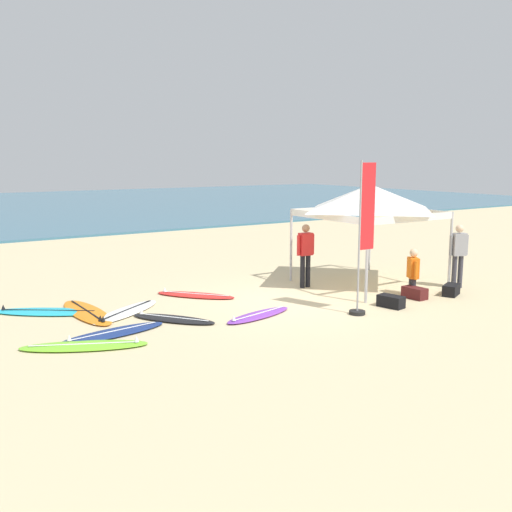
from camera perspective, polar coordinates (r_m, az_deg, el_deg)
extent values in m
plane|color=beige|center=(14.28, 3.53, -4.38)|extent=(80.00, 80.00, 0.00)
cube|color=#386B84|center=(44.25, -22.26, 4.47)|extent=(80.00, 36.00, 0.10)
cylinder|color=#B7B7BC|center=(14.07, 10.84, -0.48)|extent=(0.07, 0.07, 2.05)
cylinder|color=#B7B7BC|center=(16.30, 18.55, 0.55)|extent=(0.07, 0.07, 2.05)
cylinder|color=#B7B7BC|center=(16.36, 3.47, 1.07)|extent=(0.07, 0.07, 2.05)
cylinder|color=#B7B7BC|center=(18.31, 11.12, 1.81)|extent=(0.07, 0.07, 2.05)
cube|color=white|center=(15.03, 15.13, 3.59)|extent=(3.03, 0.03, 0.18)
cube|color=white|center=(17.19, 7.58, 4.55)|extent=(3.03, 0.03, 0.18)
cube|color=white|center=(15.06, 6.95, 3.87)|extent=(0.03, 3.03, 0.18)
cube|color=white|center=(17.16, 14.75, 4.31)|extent=(0.03, 3.03, 0.18)
pyramid|color=white|center=(16.04, 11.15, 5.68)|extent=(3.15, 3.15, 0.70)
ellipsoid|color=black|center=(12.65, -8.10, -6.13)|extent=(1.57, 1.89, 0.07)
cube|color=white|center=(12.64, -8.10, -5.97)|extent=(1.01, 1.37, 0.01)
cone|color=white|center=(13.02, -11.20, -5.34)|extent=(0.09, 0.09, 0.12)
ellipsoid|color=white|center=(13.43, -12.61, -5.35)|extent=(2.22, 1.78, 0.07)
cube|color=black|center=(13.42, -12.61, -5.19)|extent=(1.62, 1.12, 0.01)
cone|color=black|center=(12.69, -15.05, -5.88)|extent=(0.09, 0.09, 0.12)
ellipsoid|color=#7AD12D|center=(11.25, -16.53, -8.45)|extent=(2.36, 1.56, 0.07)
cube|color=white|center=(11.24, -16.54, -8.27)|extent=(1.80, 0.89, 0.01)
cone|color=white|center=(11.11, -11.66, -7.96)|extent=(0.09, 0.09, 0.12)
ellipsoid|color=purple|center=(12.83, 0.26, -5.82)|extent=(1.95, 0.95, 0.07)
cube|color=white|center=(12.82, 0.26, -5.65)|extent=(1.56, 0.43, 0.01)
cone|color=white|center=(12.27, -2.20, -6.09)|extent=(0.09, 0.09, 0.12)
ellipsoid|color=red|center=(14.74, -5.96, -3.83)|extent=(1.76, 1.96, 0.07)
cube|color=white|center=(14.73, -5.96, -3.69)|extent=(1.17, 1.39, 0.01)
cone|color=white|center=(15.07, -8.96, -3.23)|extent=(0.09, 0.09, 0.12)
ellipsoid|color=#23B2CC|center=(13.91, -19.76, -5.17)|extent=(2.42, 2.02, 0.07)
cube|color=black|center=(13.90, -19.77, -5.02)|extent=(1.74, 1.29, 0.01)
cone|color=black|center=(14.31, -23.58, -4.61)|extent=(0.09, 0.09, 0.12)
ellipsoid|color=navy|center=(11.90, -13.80, -7.33)|extent=(2.30, 0.92, 0.07)
cube|color=white|center=(11.89, -13.80, -7.16)|extent=(1.88, 0.32, 0.01)
cone|color=white|center=(11.50, -17.88, -7.62)|extent=(0.09, 0.09, 0.12)
ellipsoid|color=orange|center=(13.60, -16.28, -5.32)|extent=(0.75, 2.58, 0.07)
cube|color=black|center=(13.59, -16.29, -5.16)|extent=(0.10, 2.18, 0.01)
cone|color=black|center=(12.61, -14.79, -5.97)|extent=(0.09, 0.09, 0.12)
cylinder|color=#383842|center=(16.50, 19.42, -1.45)|extent=(0.13, 0.13, 0.88)
cylinder|color=#383842|center=(16.41, 18.89, -1.48)|extent=(0.13, 0.13, 0.88)
cube|color=gray|center=(16.33, 19.30, 1.08)|extent=(0.41, 0.33, 0.60)
sphere|color=beige|center=(16.28, 19.38, 2.56)|extent=(0.21, 0.21, 0.21)
cylinder|color=gray|center=(16.46, 19.98, 1.03)|extent=(0.09, 0.09, 0.54)
cylinder|color=gray|center=(16.22, 18.60, 0.99)|extent=(0.09, 0.09, 0.54)
cylinder|color=black|center=(15.61, 4.59, -1.54)|extent=(0.13, 0.13, 0.88)
cylinder|color=black|center=(15.71, 5.12, -1.47)|extent=(0.13, 0.13, 0.88)
cube|color=red|center=(15.54, 4.90, 1.18)|extent=(0.37, 0.23, 0.60)
sphere|color=#9E7051|center=(15.48, 4.92, 2.73)|extent=(0.21, 0.21, 0.21)
cylinder|color=red|center=(15.41, 4.20, 1.04)|extent=(0.09, 0.09, 0.54)
cylinder|color=red|center=(15.67, 5.58, 1.17)|extent=(0.09, 0.09, 0.54)
cylinder|color=#2D2D33|center=(15.19, 15.20, -2.99)|extent=(0.13, 0.13, 0.45)
cylinder|color=#2D2D33|center=(15.35, 15.00, -2.84)|extent=(0.13, 0.13, 0.45)
cube|color=orange|center=(15.17, 15.17, -1.13)|extent=(0.37, 0.42, 0.52)
sphere|color=beige|center=(15.11, 15.24, 0.31)|extent=(0.21, 0.21, 0.21)
cylinder|color=orange|center=(14.96, 15.43, -1.36)|extent=(0.09, 0.09, 0.47)
cylinder|color=orange|center=(15.39, 14.92, -1.04)|extent=(0.09, 0.09, 0.47)
cylinder|color=#99999E|center=(12.88, 10.12, 1.66)|extent=(0.04, 0.04, 3.40)
cube|color=red|center=(12.96, 10.92, 4.80)|extent=(0.40, 0.02, 1.90)
cylinder|color=black|center=(13.21, 9.91, -5.48)|extent=(0.36, 0.36, 0.08)
cube|color=black|center=(15.57, 18.62, -3.17)|extent=(0.68, 0.54, 0.28)
cube|color=black|center=(13.95, 13.11, -4.36)|extent=(0.44, 0.65, 0.28)
cube|color=#4C1919|center=(14.97, 15.31, -3.51)|extent=(0.35, 0.61, 0.28)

